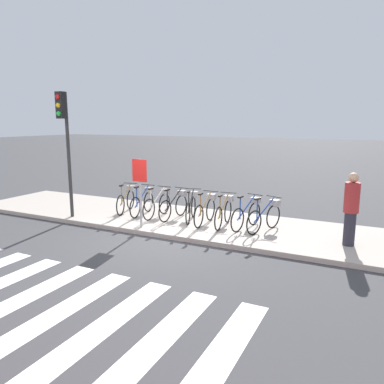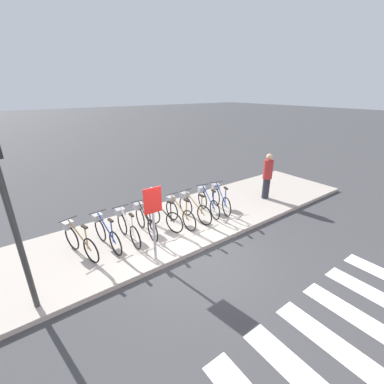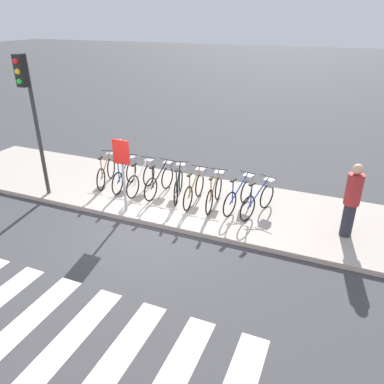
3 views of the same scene
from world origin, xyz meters
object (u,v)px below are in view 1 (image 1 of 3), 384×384
Objects in this scene: parked_bicycle_4 at (191,206)px; sign_post at (140,181)px; parked_bicycle_0 at (127,199)px; parked_bicycle_7 at (248,213)px; pedestrian at (351,208)px; parked_bicycle_5 at (206,209)px; parked_bicycle_8 at (266,215)px; parked_bicycle_6 at (224,211)px; parked_bicycle_2 at (159,203)px; parked_bicycle_1 at (143,201)px; parked_bicycle_3 at (175,204)px; traffic_light at (64,129)px.

parked_bicycle_4 is 1.79m from sign_post.
parked_bicycle_0 is 4.05m from parked_bicycle_7.
pedestrian is at bearing -3.62° from parked_bicycle_0.
parked_bicycle_7 is (1.20, 0.09, 0.00)m from parked_bicycle_5.
parked_bicycle_5 is 1.02× the size of parked_bicycle_7.
parked_bicycle_8 is 3.46m from sign_post.
parked_bicycle_2 is at bearing 178.19° from parked_bicycle_6.
parked_bicycle_0 is at bearing 177.67° from parked_bicycle_6.
parked_bicycle_6 is at bearing 30.69° from sign_post.
pedestrian reaches higher than parked_bicycle_1.
parked_bicycle_3 is at bearing 4.32° from parked_bicycle_2.
parked_bicycle_8 is 0.40× the size of traffic_light.
parked_bicycle_5 is (0.53, -0.14, 0.00)m from parked_bicycle_4.
sign_post is (-5.19, -0.89, 0.37)m from pedestrian.
parked_bicycle_0 is at bearing 176.77° from parked_bicycle_2.
parked_bicycle_1 is 2.19m from parked_bicycle_5.
parked_bicycle_4 is 0.97× the size of parked_bicycle_5.
traffic_light is at bearing -129.56° from parked_bicycle_0.
parked_bicycle_3 is at bearing 24.63° from traffic_light.
parked_bicycle_3 is (1.78, -0.03, 0.00)m from parked_bicycle_0.
parked_bicycle_7 is (2.82, 0.01, 0.00)m from parked_bicycle_2.
parked_bicycle_1 is at bearing 177.14° from parked_bicycle_5.
parked_bicycle_0 is 2.85m from parked_bicycle_5.
traffic_light reaches higher than parked_bicycle_8.
parked_bicycle_1 is (0.66, -0.04, 0.00)m from parked_bicycle_0.
parked_bicycle_0 is 6.64m from pedestrian.
traffic_light is at bearing -158.53° from parked_bicycle_4.
parked_bicycle_2 and parked_bicycle_7 have the same top height.
parked_bicycle_2 is 2.17m from parked_bicycle_6.
parked_bicycle_6 is 0.89× the size of pedestrian.
parked_bicycle_8 is at bearing 0.86° from parked_bicycle_5.
parked_bicycle_6 is 0.66m from parked_bicycle_7.
parked_bicycle_8 is (1.72, 0.03, 0.00)m from parked_bicycle_5.
parked_bicycle_3 is 1.62m from parked_bicycle_6.
parked_bicycle_2 is 1.00× the size of parked_bicycle_5.
parked_bicycle_5 is 1.05× the size of parked_bicycle_8.
sign_post reaches higher than parked_bicycle_5.
parked_bicycle_0 is 0.97× the size of parked_bicycle_2.
traffic_light reaches higher than parked_bicycle_5.
parked_bicycle_1 and parked_bicycle_6 have the same top height.
pedestrian reaches higher than parked_bicycle_4.
parked_bicycle_5 is at bearing 39.26° from sign_post.
parked_bicycle_4 is at bearing 0.98° from parked_bicycle_1.
pedestrian is at bearing -4.98° from parked_bicycle_6.
parked_bicycle_4 is at bearing 174.55° from pedestrian.
parked_bicycle_0 is 0.66m from parked_bicycle_1.
parked_bicycle_4 is (0.53, 0.02, 0.00)m from parked_bicycle_3.
parked_bicycle_0 is 2.31m from parked_bicycle_4.
pedestrian is (6.61, -0.42, 0.48)m from parked_bicycle_0.
parked_bicycle_5 is (1.06, -0.12, 0.00)m from parked_bicycle_3.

